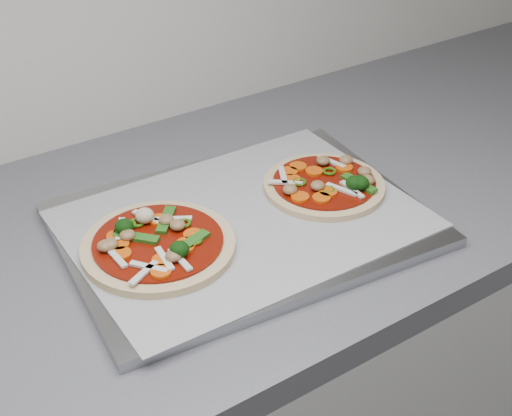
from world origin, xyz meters
TOP-DOWN VIEW (x-y plane):
  - baking_tray at (0.71, 1.25)m, footprint 0.50×0.39m
  - parchment at (0.71, 1.25)m, footprint 0.45×0.33m
  - pizza_left at (0.58, 1.25)m, footprint 0.21×0.21m
  - pizza_right at (0.84, 1.24)m, footprint 0.20×0.20m

SIDE VIEW (x-z plane):
  - baking_tray at x=0.71m, z-range 0.90..0.92m
  - parchment at x=0.71m, z-range 0.92..0.92m
  - pizza_right at x=0.84m, z-range 0.91..0.94m
  - pizza_left at x=0.58m, z-range 0.91..0.94m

